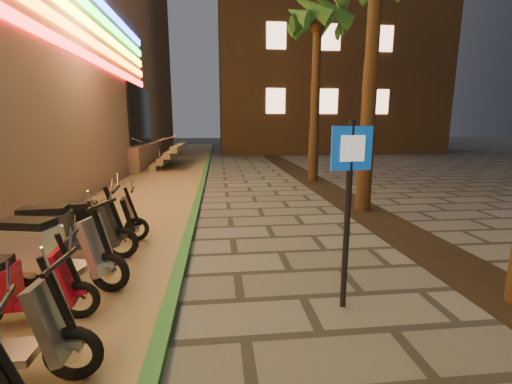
{
  "coord_description": "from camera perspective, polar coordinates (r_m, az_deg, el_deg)",
  "views": [
    {
      "loc": [
        -0.25,
        -1.64,
        2.27
      ],
      "look_at": [
        0.34,
        3.78,
        1.2
      ],
      "focal_mm": 24.0,
      "sensor_mm": 36.0,
      "label": 1
    }
  ],
  "objects": [
    {
      "name": "pedestrian_sign",
      "position": [
        4.22,
        15.25,
        0.31
      ],
      "size": [
        0.51,
        0.11,
        2.33
      ],
      "rotation": [
        0.0,
        0.0,
        0.14
      ],
      "color": "black",
      "rests_on": "ground"
    },
    {
      "name": "planting_strip",
      "position": [
        8.01,
        22.97,
        -6.2
      ],
      "size": [
        1.2,
        40.0,
        0.02
      ],
      "primitive_type": "cube",
      "color": "black",
      "rests_on": "ground"
    },
    {
      "name": "scooter_9",
      "position": [
        6.46,
        -29.28,
        -5.74
      ],
      "size": [
        1.82,
        0.7,
        1.28
      ],
      "rotation": [
        0.0,
        0.0,
        0.12
      ],
      "color": "black",
      "rests_on": "ground"
    },
    {
      "name": "scooter_7",
      "position": [
        4.88,
        -35.98,
        -12.84
      ],
      "size": [
        1.52,
        0.57,
        1.07
      ],
      "rotation": [
        0.0,
        0.0,
        0.1
      ],
      "color": "black",
      "rests_on": "ground"
    },
    {
      "name": "palm_d",
      "position": [
        14.65,
        10.22,
        25.48
      ],
      "size": [
        2.97,
        3.02,
        7.16
      ],
      "color": "#472D19",
      "rests_on": "ground"
    },
    {
      "name": "apartment_block",
      "position": [
        36.36,
        9.88,
        27.31
      ],
      "size": [
        18.0,
        16.06,
        25.0
      ],
      "color": "brown",
      "rests_on": "ground"
    },
    {
      "name": "scooter_10",
      "position": [
        7.25,
        -25.22,
        -4.32
      ],
      "size": [
        1.56,
        0.65,
        1.09
      ],
      "rotation": [
        0.0,
        0.0,
        0.16
      ],
      "color": "black",
      "rests_on": "ground"
    },
    {
      "name": "parking_strip",
      "position": [
        12.09,
        -17.32,
        -0.19
      ],
      "size": [
        3.4,
        60.0,
        0.01
      ],
      "primitive_type": "cube",
      "color": "#8C7251",
      "rests_on": "ground"
    },
    {
      "name": "green_curb",
      "position": [
        11.87,
        -9.26,
        0.19
      ],
      "size": [
        0.18,
        60.0,
        0.1
      ],
      "primitive_type": "cube",
      "color": "#27682C",
      "rests_on": "ground"
    },
    {
      "name": "scooter_8",
      "position": [
        5.6,
        -31.3,
        -8.32
      ],
      "size": [
        1.84,
        0.87,
        1.3
      ],
      "rotation": [
        0.0,
        0.0,
        -0.23
      ],
      "color": "black",
      "rests_on": "ground"
    }
  ]
}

